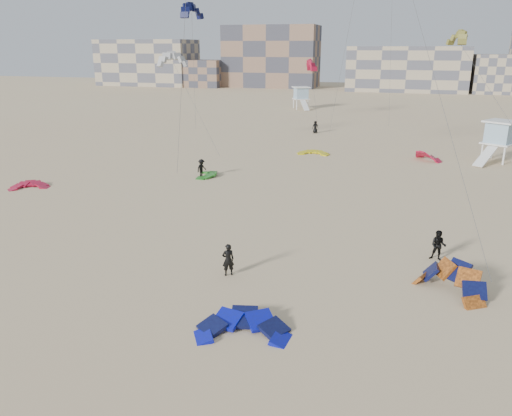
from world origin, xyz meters
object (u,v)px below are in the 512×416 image
(kite_ground_blue, at_px, (243,334))
(kite_ground_orange, at_px, (449,292))
(kitesurfer_main, at_px, (228,260))
(lifeguard_tower_near, at_px, (500,142))

(kite_ground_blue, relative_size, kite_ground_orange, 1.07)
(kite_ground_orange, relative_size, kitesurfer_main, 2.10)
(kitesurfer_main, distance_m, lifeguard_tower_near, 39.78)
(lifeguard_tower_near, bearing_deg, kitesurfer_main, -84.99)
(kite_ground_orange, height_order, kitesurfer_main, kite_ground_orange)
(kite_ground_orange, bearing_deg, kite_ground_blue, -102.58)
(kite_ground_blue, distance_m, kite_ground_orange, 11.17)
(kite_ground_orange, bearing_deg, kitesurfer_main, -132.94)
(kite_ground_blue, bearing_deg, kite_ground_orange, 24.11)
(kite_ground_blue, xyz_separation_m, kitesurfer_main, (-2.54, 5.41, 0.92))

